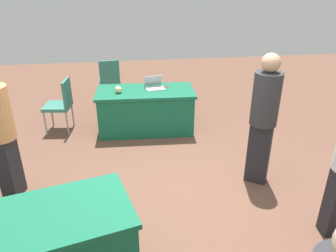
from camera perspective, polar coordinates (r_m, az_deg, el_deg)
ground_plane at (r=4.24m, az=1.65°, el=-12.21°), size 14.40×14.40×0.00m
table_foreground at (r=5.77m, az=-3.92°, el=2.80°), size 1.72×0.90×0.75m
table_mid_right at (r=3.23m, az=-20.14°, el=-19.72°), size 1.63×1.15×0.75m
chair_near_front at (r=5.97m, az=-18.31°, el=3.97°), size 0.49×0.49×0.94m
chair_aisle at (r=7.16m, az=-10.25°, el=8.33°), size 0.48×0.48×0.94m
person_attendee_standing at (r=4.25m, az=-27.46°, el=-0.51°), size 0.40×0.40×1.67m
person_attendee_browsing at (r=4.23m, az=16.51°, el=1.99°), size 0.47×0.47×1.75m
laptop_silver at (r=5.72m, az=-2.39°, el=7.03°), size 0.36×0.34×0.21m
yarn_ball at (r=5.54m, az=-8.73°, el=6.35°), size 0.12×0.12×0.12m
scissors_red at (r=5.78m, az=-0.69°, el=6.87°), size 0.18×0.10×0.01m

